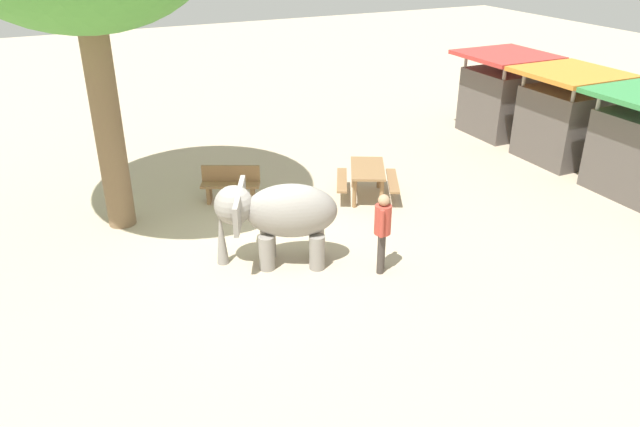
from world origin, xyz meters
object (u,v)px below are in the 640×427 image
object	(u,v)px
market_stall_red	(501,98)
market_stall_orange	(564,121)
picnic_table_near	(367,175)
person_handler	(382,227)
elephant	(278,214)
wooden_bench	(231,183)

from	to	relation	value
market_stall_red	market_stall_orange	distance (m)	2.60
market_stall_red	market_stall_orange	size ratio (longest dim) A/B	1.00
picnic_table_near	person_handler	bearing A→B (deg)	2.37
elephant	person_handler	distance (m)	2.01
wooden_bench	market_stall_orange	world-z (taller)	market_stall_orange
wooden_bench	picnic_table_near	world-z (taller)	wooden_bench
market_stall_red	wooden_bench	bearing A→B (deg)	-81.59
elephant	market_stall_red	bearing A→B (deg)	-129.65
wooden_bench	market_stall_orange	bearing A→B (deg)	-162.01
elephant	picnic_table_near	world-z (taller)	elephant
person_handler	market_stall_orange	xyz separation A→B (m)	(-3.16, 7.69, 0.19)
wooden_bench	picnic_table_near	xyz separation A→B (m)	(1.21, 3.09, 0.12)
person_handler	picnic_table_near	size ratio (longest dim) A/B	0.81
elephant	market_stall_red	distance (m)	10.43
person_handler	wooden_bench	world-z (taller)	person_handler
elephant	picnic_table_near	size ratio (longest dim) A/B	1.18
market_stall_orange	person_handler	bearing A→B (deg)	-67.65
elephant	wooden_bench	xyz separation A→B (m)	(-3.25, 0.04, -0.60)
person_handler	market_stall_red	xyz separation A→B (m)	(-5.76, 7.69, 0.19)
market_stall_orange	picnic_table_near	bearing A→B (deg)	-90.16
picnic_table_near	market_stall_orange	size ratio (longest dim) A/B	0.80
market_stall_orange	wooden_bench	bearing A→B (deg)	-97.49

